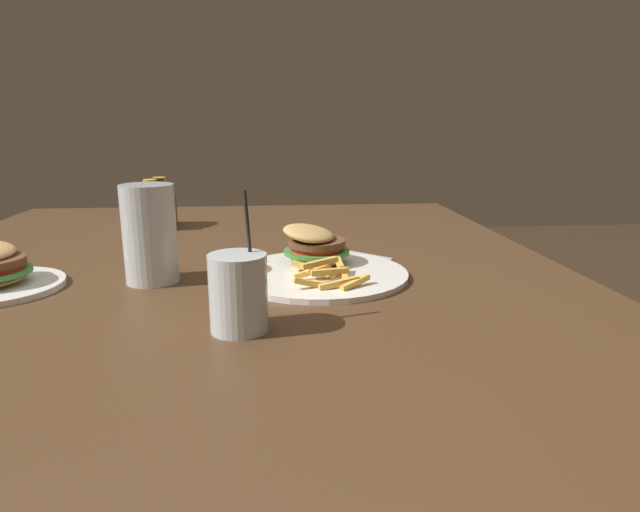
# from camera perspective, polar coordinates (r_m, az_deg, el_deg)

# --- Properties ---
(dining_table) EXTENTS (1.52, 1.32, 0.74)m
(dining_table) POSITION_cam_1_polar(r_m,az_deg,el_deg) (1.07, -10.37, -6.57)
(dining_table) COLOR #4C331E
(dining_table) RESTS_ON ground_plane
(meal_plate_near) EXTENTS (0.31, 0.31, 0.09)m
(meal_plate_near) POSITION_cam_1_polar(r_m,az_deg,el_deg) (0.98, -0.27, -0.54)
(meal_plate_near) COLOR white
(meal_plate_near) RESTS_ON dining_table
(beer_glass) EXTENTS (0.09, 0.09, 0.17)m
(beer_glass) POSITION_cam_1_polar(r_m,az_deg,el_deg) (0.96, -17.68, 1.93)
(beer_glass) COLOR silver
(beer_glass) RESTS_ON dining_table
(juice_glass) EXTENTS (0.08, 0.08, 0.18)m
(juice_glass) POSITION_cam_1_polar(r_m,az_deg,el_deg) (0.71, -8.69, -4.14)
(juice_glass) COLOR silver
(juice_glass) RESTS_ON dining_table
(spoon) EXTENTS (0.16, 0.16, 0.02)m
(spoon) POSITION_cam_1_polar(r_m,az_deg,el_deg) (1.16, 1.02, 1.15)
(spoon) COLOR silver
(spoon) RESTS_ON dining_table
(condiment_caddy) EXTENTS (0.12, 0.08, 0.13)m
(condiment_caddy) POSITION_cam_1_polar(r_m,az_deg,el_deg) (1.47, -16.98, 4.91)
(condiment_caddy) COLOR brown
(condiment_caddy) RESTS_ON dining_table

